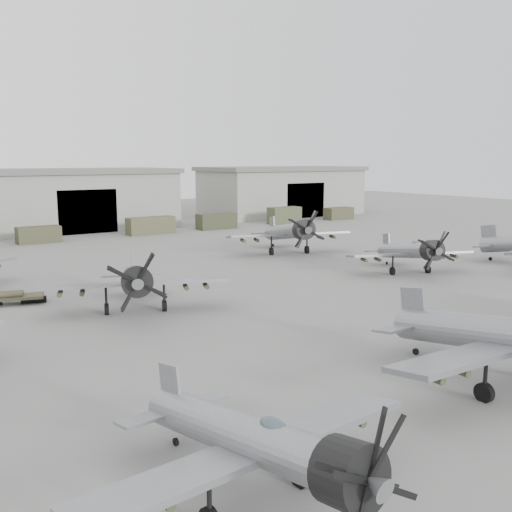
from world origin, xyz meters
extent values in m
plane|color=slate|center=(0.00, 0.00, 0.00)|extent=(220.00, 220.00, 0.00)
cube|color=gray|center=(0.00, 62.00, 4.00)|extent=(28.00, 14.00, 8.00)
cube|color=#63635E|center=(0.00, 62.00, 8.35)|extent=(29.00, 14.80, 0.70)
cube|color=black|center=(0.00, 55.20, 3.00)|extent=(8.12, 0.40, 6.00)
cube|color=gray|center=(38.00, 62.00, 4.00)|extent=(28.00, 14.00, 8.00)
cube|color=#63635E|center=(38.00, 62.00, 8.35)|extent=(29.00, 14.80, 0.70)
cube|color=black|center=(38.00, 55.20, 3.00)|extent=(8.12, 0.40, 6.00)
cube|color=#3E3F29|center=(-7.83, 50.00, 1.00)|extent=(5.04, 2.20, 1.99)
cube|color=#4B4A31|center=(6.86, 50.00, 1.16)|extent=(6.46, 2.20, 2.31)
cube|color=#353925|center=(17.20, 50.00, 1.12)|extent=(5.84, 2.20, 2.25)
cube|color=#42492F|center=(29.58, 50.00, 1.30)|extent=(5.32, 2.20, 2.60)
cube|color=#42412B|center=(41.09, 50.00, 1.00)|extent=(5.09, 2.20, 2.00)
cylinder|color=gray|center=(-16.01, -8.36, 1.97)|extent=(2.09, 9.56, 2.79)
cylinder|color=black|center=(-15.67, -12.55, 2.64)|extent=(1.81, 1.54, 1.86)
cube|color=gray|center=(-15.97, -8.89, 1.74)|extent=(11.30, 2.85, 0.50)
cube|color=gray|center=(-16.34, -4.17, 2.11)|extent=(0.23, 1.49, 1.79)
ellipsoid|color=#3F4C54|center=(-15.89, -9.78, 2.78)|extent=(0.62, 1.11, 0.50)
cylinder|color=black|center=(-14.26, -8.94, 0.31)|extent=(0.31, 0.73, 0.72)
cylinder|color=black|center=(-16.32, -4.44, 0.13)|extent=(0.13, 0.29, 0.29)
cylinder|color=gray|center=(-1.83, -7.54, 2.37)|extent=(1.97, 11.42, 3.35)
cube|color=gray|center=(-1.85, -8.18, 2.09)|extent=(13.48, 2.80, 0.60)
cube|color=gray|center=(-1.67, -2.50, 2.53)|extent=(0.19, 1.79, 2.14)
cylinder|color=black|center=(-3.90, -8.33, 0.38)|extent=(0.33, 0.87, 0.86)
cylinder|color=black|center=(-1.68, -2.82, 0.16)|extent=(0.14, 0.35, 0.34)
cylinder|color=gray|center=(-10.27, 13.91, 2.18)|extent=(5.01, 10.36, 3.09)
cylinder|color=black|center=(-11.87, 9.54, 2.92)|extent=(2.30, 2.12, 2.06)
cube|color=gray|center=(-10.47, 13.35, 1.93)|extent=(12.36, 6.31, 0.56)
cube|color=gray|center=(-8.67, 18.27, 2.33)|extent=(0.68, 1.59, 1.97)
ellipsoid|color=#3F4C54|center=(-10.81, 12.42, 3.07)|extent=(0.97, 1.32, 0.55)
cylinder|color=black|center=(-12.31, 13.81, 0.35)|extent=(0.53, 0.84, 0.79)
cylinder|color=black|center=(-8.78, 12.52, 0.35)|extent=(0.53, 0.84, 0.79)
cylinder|color=black|center=(-8.77, 17.99, 0.15)|extent=(0.22, 0.34, 0.32)
cylinder|color=gray|center=(14.91, 12.33, 2.00)|extent=(4.78, 9.45, 2.83)
cylinder|color=black|center=(13.36, 8.36, 2.68)|extent=(2.13, 1.97, 1.89)
cube|color=gray|center=(14.72, 11.82, 1.77)|extent=(11.29, 6.01, 0.51)
cube|color=gray|center=(16.47, 16.30, 2.14)|extent=(0.65, 1.45, 1.81)
ellipsoid|color=#3F4C54|center=(14.38, 10.98, 2.82)|extent=(0.90, 1.21, 0.51)
cylinder|color=black|center=(13.04, 12.28, 0.32)|extent=(0.50, 0.77, 0.73)
cylinder|color=black|center=(16.25, 11.02, 0.32)|extent=(0.50, 0.77, 0.73)
cylinder|color=black|center=(16.37, 16.04, 0.14)|extent=(0.21, 0.31, 0.29)
cube|color=gray|center=(26.68, 12.09, 2.57)|extent=(0.40, 1.81, 2.17)
cylinder|color=black|center=(26.73, 11.77, 0.16)|extent=(0.18, 0.36, 0.35)
cylinder|color=gray|center=(12.55, 27.01, 2.35)|extent=(4.92, 11.25, 3.33)
cylinder|color=black|center=(11.04, 22.24, 3.14)|extent=(2.44, 2.21, 2.21)
cube|color=gray|center=(12.36, 26.40, 2.08)|extent=(13.40, 6.25, 0.60)
cube|color=gray|center=(14.06, 31.78, 2.51)|extent=(0.66, 1.73, 2.13)
ellipsoid|color=#3F4C54|center=(12.04, 25.38, 3.31)|extent=(0.99, 1.41, 0.60)
cylinder|color=black|center=(10.36, 26.81, 0.37)|extent=(0.54, 0.90, 0.85)
cylinder|color=black|center=(14.22, 25.59, 0.37)|extent=(0.54, 0.90, 0.85)
cylinder|color=black|center=(13.96, 31.48, 0.16)|extent=(0.22, 0.36, 0.34)
cube|color=#3D3D28|center=(-16.92, 20.13, 0.51)|extent=(4.56, 2.77, 0.20)
cylinder|color=black|center=(-16.92, 20.13, 0.23)|extent=(1.76, 0.97, 0.50)
cylinder|color=#3D3D28|center=(-16.92, 20.13, 0.73)|extent=(1.61, 0.81, 0.36)
camera|label=1|loc=(-24.57, -21.65, 10.07)|focal=40.00mm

